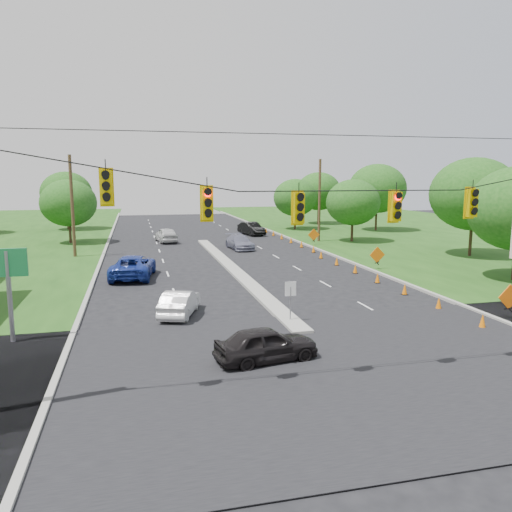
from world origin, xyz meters
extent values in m
plane|color=black|center=(0.00, 0.00, 0.00)|extent=(160.00, 160.00, 0.00)
cube|color=black|center=(0.00, 0.00, 0.00)|extent=(160.00, 14.00, 0.02)
cube|color=gray|center=(-10.10, 30.00, 0.00)|extent=(0.25, 110.00, 0.16)
cube|color=gray|center=(10.10, 30.00, 0.00)|extent=(0.25, 110.00, 0.16)
cube|color=gray|center=(0.00, 21.00, 0.00)|extent=(1.00, 34.00, 0.18)
cylinder|color=gray|center=(0.00, 6.00, 0.90)|extent=(0.06, 0.06, 1.80)
cube|color=white|center=(0.00, 6.00, 1.70)|extent=(0.55, 0.04, 0.70)
cylinder|color=black|center=(0.00, -1.00, 7.00)|extent=(24.00, 0.04, 0.04)
cube|color=#DBB700|center=(-8.00, -1.00, 6.75)|extent=(0.34, 0.24, 1.00)
cube|color=#DBB700|center=(-5.00, -1.00, 6.22)|extent=(0.34, 0.24, 1.00)
cube|color=#DBB700|center=(-2.00, -1.00, 6.05)|extent=(0.34, 0.24, 1.00)
cube|color=#DBB700|center=(1.50, -1.00, 6.05)|extent=(0.34, 0.24, 1.00)
cube|color=#DBB700|center=(4.50, -1.00, 6.14)|extent=(0.34, 0.24, 1.00)
cylinder|color=#422D1C|center=(-12.50, 30.00, 4.50)|extent=(0.28, 0.28, 9.00)
cylinder|color=#422D1C|center=(12.50, 35.00, 4.50)|extent=(0.28, 0.28, 9.00)
cylinder|color=gray|center=(-12.50, 6.00, 2.00)|extent=(0.20, 0.20, 4.00)
cube|color=#197C3C|center=(-12.50, 6.00, 3.50)|extent=(1.60, 0.15, 1.20)
cone|color=orange|center=(8.54, 3.00, 0.35)|extent=(0.32, 0.32, 0.70)
cone|color=orange|center=(8.54, 6.50, 0.35)|extent=(0.32, 0.32, 0.70)
cone|color=orange|center=(8.54, 10.00, 0.35)|extent=(0.32, 0.32, 0.70)
cone|color=orange|center=(8.54, 13.50, 0.35)|extent=(0.32, 0.32, 0.70)
cone|color=orange|center=(8.54, 17.00, 0.35)|extent=(0.32, 0.32, 0.70)
cone|color=orange|center=(8.54, 20.50, 0.35)|extent=(0.32, 0.32, 0.70)
cone|color=orange|center=(8.54, 24.00, 0.35)|extent=(0.32, 0.32, 0.70)
cone|color=orange|center=(9.14, 27.50, 0.35)|extent=(0.32, 0.32, 0.70)
cone|color=orange|center=(9.14, 31.00, 0.35)|extent=(0.32, 0.32, 0.70)
cone|color=orange|center=(9.14, 34.50, 0.35)|extent=(0.32, 0.32, 0.70)
cone|color=orange|center=(9.14, 38.00, 0.35)|extent=(0.32, 0.32, 0.70)
cone|color=orange|center=(9.14, 41.50, 0.35)|extent=(0.32, 0.32, 0.70)
cone|color=orange|center=(9.14, 45.00, 0.35)|extent=(0.32, 0.32, 0.70)
cube|color=black|center=(10.80, 4.00, 0.55)|extent=(0.06, 0.58, 0.26)
cube|color=black|center=(10.80, 4.00, 0.55)|extent=(0.06, 0.58, 0.26)
cube|color=orange|center=(10.80, 4.00, 1.15)|extent=(1.27, 0.05, 1.27)
cube|color=black|center=(10.80, 18.00, 0.55)|extent=(0.06, 0.58, 0.26)
cube|color=black|center=(10.80, 18.00, 0.55)|extent=(0.06, 0.58, 0.26)
cube|color=orange|center=(10.80, 18.00, 1.15)|extent=(1.27, 0.05, 1.27)
cube|color=black|center=(10.80, 32.00, 0.55)|extent=(0.06, 0.58, 0.26)
cube|color=black|center=(10.80, 32.00, 0.55)|extent=(0.06, 0.58, 0.26)
cube|color=orange|center=(10.80, 32.00, 1.15)|extent=(1.27, 0.05, 1.27)
cylinder|color=black|center=(-14.00, 40.00, 1.26)|extent=(0.28, 0.28, 2.52)
ellipsoid|color=#194C14|center=(-14.00, 40.00, 4.34)|extent=(5.88, 5.88, 5.04)
cylinder|color=black|center=(-16.00, 55.00, 1.44)|extent=(0.28, 0.28, 2.88)
ellipsoid|color=#194C14|center=(-16.00, 55.00, 4.96)|extent=(6.72, 6.72, 5.76)
cylinder|color=black|center=(22.00, 22.00, 1.62)|extent=(0.28, 0.28, 3.24)
ellipsoid|color=#194C14|center=(22.00, 22.00, 5.58)|extent=(7.56, 7.56, 6.48)
cylinder|color=black|center=(16.00, 34.00, 1.26)|extent=(0.28, 0.28, 2.52)
ellipsoid|color=#194C14|center=(16.00, 34.00, 4.34)|extent=(5.88, 5.88, 5.04)
cylinder|color=black|center=(24.00, 44.00, 1.62)|extent=(0.28, 0.28, 3.24)
ellipsoid|color=#194C14|center=(24.00, 44.00, 5.58)|extent=(7.56, 7.56, 6.48)
cylinder|color=black|center=(20.00, 55.00, 1.44)|extent=(0.28, 0.28, 2.88)
ellipsoid|color=#194C14|center=(20.00, 55.00, 4.96)|extent=(6.72, 6.72, 5.76)
cylinder|color=black|center=(14.00, 48.00, 1.26)|extent=(0.28, 0.28, 2.52)
ellipsoid|color=#194C14|center=(14.00, 48.00, 4.34)|extent=(5.88, 5.88, 5.04)
imported|color=black|center=(-2.47, 1.29, 0.69)|extent=(4.25, 2.28, 1.37)
imported|color=silver|center=(-5.13, 8.63, 0.66)|extent=(2.57, 4.25, 1.32)
imported|color=navy|center=(-7.44, 19.23, 0.81)|extent=(3.53, 6.18, 1.63)
imported|color=slate|center=(2.81, 31.42, 0.70)|extent=(2.36, 5.00, 1.41)
imported|color=silver|center=(-3.92, 38.52, 0.81)|extent=(2.52, 4.98, 1.63)
imported|color=black|center=(6.72, 42.99, 0.80)|extent=(2.71, 5.10, 1.60)
camera|label=1|loc=(-7.23, -16.52, 7.04)|focal=35.00mm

